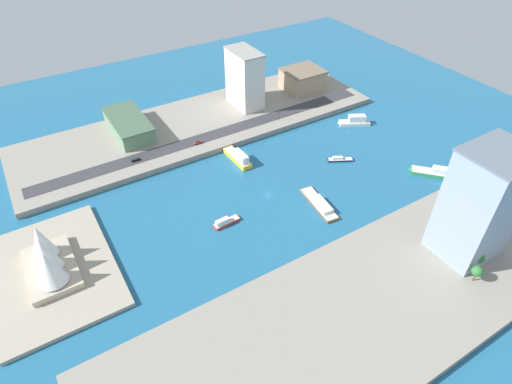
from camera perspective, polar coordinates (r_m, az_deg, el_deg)
ground_plane at (r=232.36m, az=1.59°, el=-0.24°), size 440.00×440.00×0.00m
quay_west at (r=188.51m, az=15.91°, el=-13.90°), size 70.00×240.00×3.53m
quay_east at (r=292.37m, az=-7.42°, el=9.06°), size 70.00×240.00×3.53m
peninsula_point at (r=212.47m, az=-25.55°, el=-9.62°), size 71.44×51.13×2.00m
road_strip at (r=275.88m, az=-5.66°, el=7.64°), size 10.50×228.00×0.15m
tugboat_red at (r=214.15m, az=-4.11°, el=-4.02°), size 4.83×15.10×3.93m
patrol_launch_navy at (r=261.28m, az=11.16°, el=4.31°), size 10.27×15.07×2.86m
ferry_yellow_fast at (r=255.65m, az=-2.40°, el=4.69°), size 26.21×6.90×7.15m
barge_flat_brown at (r=226.34m, az=8.52°, el=-1.60°), size 30.15×10.44×3.45m
ferry_green_doubledeck at (r=265.35m, az=23.01°, el=2.41°), size 24.28×23.48×5.38m
ferry_white_commuter at (r=299.20m, az=13.16°, el=9.25°), size 15.41×21.27×6.71m
tower_tall_glass at (r=203.54m, az=27.90°, el=-1.49°), size 24.74×28.92×53.14m
terminal_long_green at (r=286.38m, az=-16.67°, el=8.59°), size 44.85×21.15×10.51m
apartment_midrise_tan at (r=331.84m, az=6.24°, el=14.81°), size 25.30×28.64×14.56m
hotel_broad_white at (r=302.01m, az=-1.53°, el=14.97°), size 28.84×16.30×38.81m
suv_black at (r=259.94m, az=-15.85°, el=4.18°), size 1.98×4.96×1.55m
pickup_red at (r=267.87m, az=-7.81°, el=6.60°), size 2.08×5.19×1.62m
traffic_light_waterfront at (r=288.28m, az=3.13°, el=10.28°), size 0.36×0.36×6.50m
opera_landmark at (r=205.73m, az=-26.26°, el=-7.94°), size 33.99×20.62×19.87m
park_tree_cluster at (r=207.16m, az=27.56°, el=-8.33°), size 9.94×11.67×9.43m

